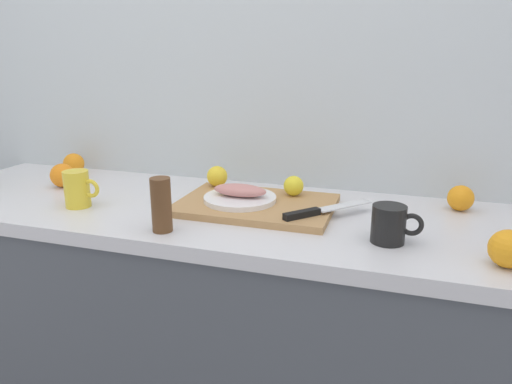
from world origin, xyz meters
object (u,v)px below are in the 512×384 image
white_plate (240,198)px  fish_fillet (240,190)px  coffee_mug_0 (390,224)px  cutting_board (256,205)px  lemon_0 (294,186)px  coffee_mug_1 (78,189)px  chef_knife (318,211)px  orange_0 (63,175)px  pepper_mill (161,205)px

white_plate → fish_fillet: 0.03m
white_plate → coffee_mug_0: coffee_mug_0 is taller
cutting_board → lemon_0: 0.14m
lemon_0 → coffee_mug_1: size_ratio=0.54×
chef_knife → orange_0: 0.90m
chef_knife → orange_0: (-0.89, 0.07, 0.01)m
lemon_0 → cutting_board: bearing=-133.0°
white_plate → coffee_mug_0: size_ratio=1.77×
chef_knife → cutting_board: bearing=116.9°
chef_knife → coffee_mug_1: size_ratio=2.05×
fish_fillet → coffee_mug_0: 0.46m
cutting_board → lemon_0: lemon_0 is taller
white_plate → chef_knife: 0.25m
coffee_mug_1 → pepper_mill: pepper_mill is taller
cutting_board → chef_knife: bearing=-15.4°
pepper_mill → lemon_0: bearing=52.7°
fish_fillet → coffee_mug_0: coffee_mug_0 is taller
chef_knife → pepper_mill: bearing=160.4°
orange_0 → pepper_mill: pepper_mill is taller
coffee_mug_0 → pepper_mill: pepper_mill is taller
orange_0 → coffee_mug_1: bearing=-40.7°
cutting_board → orange_0: bearing=178.4°
lemon_0 → orange_0: bearing=-174.4°
white_plate → coffee_mug_1: coffee_mug_1 is taller
white_plate → orange_0: orange_0 is taller
chef_knife → coffee_mug_0: (0.19, -0.10, 0.02)m
white_plate → pepper_mill: pepper_mill is taller
white_plate → coffee_mug_1: bearing=-163.2°
white_plate → coffee_mug_0: (0.43, -0.14, 0.02)m
lemon_0 → orange_0: same height
white_plate → lemon_0: size_ratio=3.50×
lemon_0 → pepper_mill: 0.43m
chef_knife → orange_0: orange_0 is taller
coffee_mug_0 → fish_fillet: bearing=161.7°
white_plate → pepper_mill: bearing=-117.4°
cutting_board → white_plate: white_plate is taller
cutting_board → pepper_mill: (-0.17, -0.25, 0.06)m
fish_fillet → chef_knife: (0.24, -0.05, -0.02)m
coffee_mug_0 → lemon_0: bearing=140.1°
cutting_board → chef_knife: 0.20m
fish_fillet → orange_0: bearing=177.7°
lemon_0 → coffee_mug_1: 0.64m
lemon_0 → pepper_mill: bearing=-127.3°
white_plate → orange_0: 0.65m
white_plate → coffee_mug_1: (-0.46, -0.14, 0.03)m
fish_fillet → coffee_mug_1: size_ratio=1.42×
pepper_mill → fish_fillet: bearing=62.6°
white_plate → chef_knife: (0.24, -0.05, 0.00)m
cutting_board → coffee_mug_0: coffee_mug_0 is taller
white_plate → orange_0: size_ratio=2.64×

